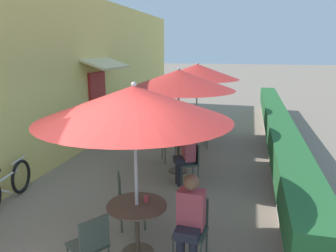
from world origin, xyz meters
name	(u,v)px	position (x,y,z in m)	size (l,w,h in m)	color
cafe_facade_wall	(100,71)	(-2.54, 7.02, 2.09)	(0.98, 14.32, 4.20)	#E0CC6B
planter_hedge	(277,130)	(2.75, 7.06, 0.54)	(0.60, 13.32, 1.01)	gray
patio_table_near	(137,217)	(0.58, 1.44, 0.54)	(0.81, 0.81, 0.73)	brown
patio_umbrella_near	(134,103)	(0.58, 1.44, 2.10)	(2.47, 2.47, 2.37)	#B7B7BC
cafe_chair_near_left	(127,196)	(0.18, 2.08, 0.52)	(0.53, 0.53, 0.87)	#384238
cafe_chair_near_right	(90,243)	(0.22, 0.78, 0.52)	(0.56, 0.56, 0.87)	#384238
cafe_chair_near_back	(192,225)	(1.33, 1.46, 0.52)	(0.43, 0.43, 0.87)	#384238
seated_patron_near_back	(190,217)	(1.32, 1.35, 0.69)	(0.35, 0.42, 1.25)	#23232D
coffee_cup_near	(146,199)	(0.68, 1.55, 0.77)	(0.07, 0.07, 0.09)	#B73D3D
patio_table_mid	(178,149)	(0.45, 4.62, 0.54)	(0.81, 0.81, 0.73)	brown
patio_umbrella_mid	(179,80)	(0.45, 4.62, 2.10)	(2.47, 2.47, 2.37)	#B7B7BC
cafe_chair_mid_left	(168,141)	(0.04, 5.25, 0.52)	(0.54, 0.54, 0.87)	#384238
cafe_chair_mid_right	(191,160)	(0.86, 3.99, 0.52)	(0.54, 0.54, 0.87)	#384238
seated_patron_mid_right	(186,153)	(0.76, 3.94, 0.69)	(0.50, 0.47, 1.25)	#23232D
patio_table_far	(196,123)	(0.43, 7.30, 0.54)	(0.81, 0.81, 0.73)	brown
patio_umbrella_far	(197,72)	(0.43, 7.30, 2.10)	(2.47, 2.47, 2.37)	#B7B7BC
cafe_chair_far_left	(203,130)	(0.72, 6.61, 0.52)	(0.50, 0.50, 0.87)	#384238
cafe_chair_far_right	(191,119)	(0.13, 7.99, 0.52)	(0.50, 0.50, 0.87)	#384238
coffee_cup_far	(191,116)	(0.27, 7.25, 0.77)	(0.07, 0.07, 0.09)	white
bicycle_leaning	(6,186)	(-2.20, 2.25, 0.35)	(0.32, 1.66, 0.75)	black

